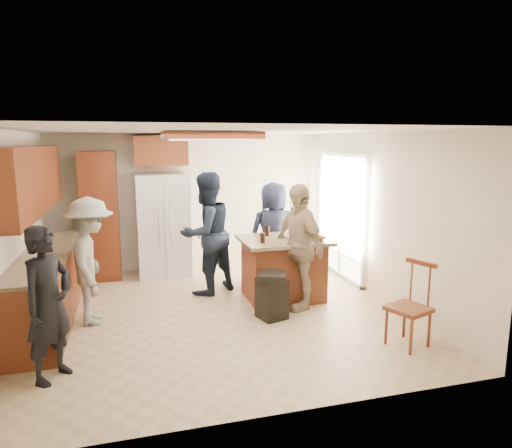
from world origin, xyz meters
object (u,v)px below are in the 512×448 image
object	(u,v)px
person_behind_left	(206,233)
person_behind_right	(273,233)
kitchen_island	(283,268)
person_counter	(91,261)
person_front_left	(48,304)
person_side_right	(298,246)
trash_bin	(272,295)
spindle_chair	(410,308)
refrigerator	(163,225)

from	to	relation	value
person_behind_left	person_behind_right	bearing A→B (deg)	158.98
person_behind_right	kitchen_island	size ratio (longest dim) A/B	1.33
kitchen_island	person_counter	bearing A→B (deg)	-175.09
person_front_left	person_behind_left	world-z (taller)	person_behind_left
person_side_right	trash_bin	bearing A→B (deg)	-71.32
spindle_chair	trash_bin	bearing A→B (deg)	136.48
person_front_left	person_counter	distance (m)	1.45
person_behind_left	spindle_chair	distance (m)	3.22
person_behind_right	refrigerator	bearing A→B (deg)	-30.38
person_counter	kitchen_island	size ratio (longest dim) A/B	1.30
person_behind_left	person_side_right	size ratio (longest dim) A/B	1.06
person_side_right	trash_bin	size ratio (longest dim) A/B	2.84
person_counter	trash_bin	size ratio (longest dim) A/B	2.64
person_front_left	refrigerator	world-z (taller)	refrigerator
trash_bin	spindle_chair	xyz separation A→B (m)	(1.29, -1.23, 0.13)
person_front_left	trash_bin	distance (m)	2.80
person_side_right	spindle_chair	bearing A→B (deg)	14.29
person_side_right	refrigerator	xyz separation A→B (m)	(-1.72, 2.18, 0.01)
person_behind_right	spindle_chair	distance (m)	2.85
person_behind_right	person_side_right	distance (m)	1.17
person_front_left	refrigerator	distance (m)	3.68
refrigerator	spindle_chair	bearing A→B (deg)	-55.78
person_behind_left	spindle_chair	size ratio (longest dim) A/B	1.91
person_behind_right	spindle_chair	xyz separation A→B (m)	(0.80, -2.70, -0.40)
person_front_left	spindle_chair	xyz separation A→B (m)	(3.90, -0.30, -0.33)
person_side_right	kitchen_island	distance (m)	0.60
refrigerator	trash_bin	bearing A→B (deg)	-63.62
person_behind_right	person_counter	xyz separation A→B (m)	(-2.80, -0.98, -0.02)
kitchen_island	spindle_chair	size ratio (longest dim) A/B	1.29
person_side_right	spindle_chair	xyz separation A→B (m)	(0.80, -1.53, -0.44)
person_front_left	person_behind_right	bearing A→B (deg)	-17.34
person_behind_left	spindle_chair	world-z (taller)	person_behind_left
person_front_left	person_counter	xyz separation A→B (m)	(0.30, 1.42, 0.05)
person_front_left	trash_bin	bearing A→B (deg)	-35.54
refrigerator	spindle_chair	distance (m)	4.51
refrigerator	kitchen_island	size ratio (longest dim) A/B	1.41
kitchen_island	spindle_chair	xyz separation A→B (m)	(0.88, -1.95, -0.02)
person_side_right	person_counter	size ratio (longest dim) A/B	1.08
person_front_left	spindle_chair	distance (m)	3.92
spindle_chair	person_counter	bearing A→B (deg)	154.44
trash_bin	spindle_chair	size ratio (longest dim) A/B	0.63
person_front_left	spindle_chair	size ratio (longest dim) A/B	1.58
person_behind_right	spindle_chair	world-z (taller)	person_behind_right
refrigerator	person_counter	bearing A→B (deg)	-118.37
person_side_right	person_front_left	bearing A→B (deg)	-81.61
person_counter	spindle_chair	bearing A→B (deg)	-117.98
person_side_right	kitchen_island	xyz separation A→B (m)	(-0.08, 0.42, -0.42)
person_counter	trash_bin	world-z (taller)	person_counter
person_counter	person_front_left	bearing A→B (deg)	165.79
person_behind_left	trash_bin	distance (m)	1.58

